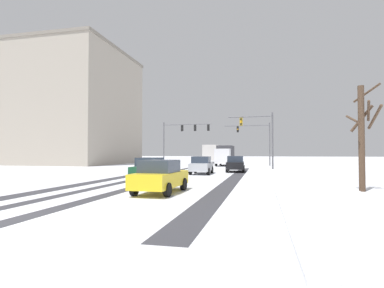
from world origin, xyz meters
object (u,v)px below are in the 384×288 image
object	(u,v)px
car_dark_green_third	(150,169)
traffic_signal_far_right	(257,136)
car_silver_second	(201,165)
bus_oncoming	(213,152)
car_black_lead	(235,164)
car_yellow_cab_fourth	(160,176)
box_truck_delivery	(225,155)
bare_tree_sidewalk_near	(362,133)
office_building_far_left_block	(58,109)
traffic_signal_near_right	(260,132)
traffic_signal_far_left	(182,133)

from	to	relation	value
car_dark_green_third	traffic_signal_far_right	bearing A→B (deg)	75.11
car_silver_second	bus_oncoming	distance (m)	31.74
car_black_lead	car_yellow_cab_fourth	world-z (taller)	same
box_truck_delivery	bare_tree_sidewalk_near	world-z (taller)	bare_tree_sidewalk_near
office_building_far_left_block	traffic_signal_near_right	bearing A→B (deg)	-19.86
office_building_far_left_block	car_black_lead	bearing A→B (deg)	-26.77
traffic_signal_far_right	bus_oncoming	distance (m)	14.87
traffic_signal_near_right	car_dark_green_third	bearing A→B (deg)	-117.42
bus_oncoming	car_black_lead	bearing A→B (deg)	-76.54
box_truck_delivery	office_building_far_left_block	xyz separation A→B (m)	(-30.58, 2.33, 8.32)
car_silver_second	bus_oncoming	size ratio (longest dim) A/B	0.38
car_yellow_cab_fourth	box_truck_delivery	bearing A→B (deg)	90.91
car_yellow_cab_fourth	box_truck_delivery	distance (m)	31.74
traffic_signal_far_right	box_truck_delivery	bearing A→B (deg)	-165.20
box_truck_delivery	car_yellow_cab_fourth	bearing A→B (deg)	-89.09
traffic_signal_far_left	office_building_far_left_block	distance (m)	25.68
box_truck_delivery	office_building_far_left_block	distance (m)	31.78
car_yellow_cab_fourth	bare_tree_sidewalk_near	distance (m)	10.55
traffic_signal_far_right	car_yellow_cab_fourth	size ratio (longest dim) A/B	1.66
car_black_lead	office_building_far_left_block	bearing A→B (deg)	153.23
car_black_lead	car_silver_second	bearing A→B (deg)	-126.20
box_truck_delivery	car_dark_green_third	bearing A→B (deg)	-95.42
car_silver_second	bare_tree_sidewalk_near	size ratio (longest dim) A/B	0.75
traffic_signal_near_right	traffic_signal_far_right	world-z (taller)	same
bus_oncoming	car_silver_second	bearing A→B (deg)	-83.11
traffic_signal_near_right	car_dark_green_third	xyz separation A→B (m)	(-7.65, -14.75, -3.55)
bus_oncoming	bare_tree_sidewalk_near	xyz separation A→B (m)	(14.29, -42.02, 0.98)
car_yellow_cab_fourth	bare_tree_sidewalk_near	bearing A→B (deg)	16.11
traffic_signal_far_right	car_yellow_cab_fourth	bearing A→B (deg)	-97.19
traffic_signal_far_right	car_black_lead	bearing A→B (deg)	-96.92
traffic_signal_near_right	car_black_lead	size ratio (longest dim) A/B	1.56
car_yellow_cab_fourth	bus_oncoming	size ratio (longest dim) A/B	0.38
traffic_signal_near_right	office_building_far_left_block	bearing A→B (deg)	160.14
car_black_lead	car_dark_green_third	xyz separation A→B (m)	(-5.16, -10.87, 0.00)
traffic_signal_near_right	traffic_signal_far_right	distance (m)	11.85
traffic_signal_far_left	car_yellow_cab_fourth	size ratio (longest dim) A/B	1.74
car_dark_green_third	bus_oncoming	xyz separation A→B (m)	(-1.45, 38.52, 1.18)
car_dark_green_third	car_yellow_cab_fourth	xyz separation A→B (m)	(2.91, -6.37, 0.00)
traffic_signal_far_right	office_building_far_left_block	xyz separation A→B (m)	(-35.25, 1.10, 5.47)
car_black_lead	office_building_far_left_block	distance (m)	38.44
car_yellow_cab_fourth	box_truck_delivery	world-z (taller)	box_truck_delivery
car_yellow_cab_fourth	bus_oncoming	distance (m)	45.12
traffic_signal_near_right	traffic_signal_far_right	bearing A→B (deg)	92.81
traffic_signal_far_left	traffic_signal_far_right	world-z (taller)	same
traffic_signal_far_left	car_dark_green_third	world-z (taller)	traffic_signal_far_left
traffic_signal_near_right	car_dark_green_third	world-z (taller)	traffic_signal_near_right
traffic_signal_far_left	car_silver_second	distance (m)	17.10
traffic_signal_far_left	bare_tree_sidewalk_near	distance (m)	30.85
traffic_signal_far_left	car_black_lead	world-z (taller)	traffic_signal_far_left
traffic_signal_far_left	bare_tree_sidewalk_near	xyz separation A→B (m)	(16.37, -26.08, -1.86)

